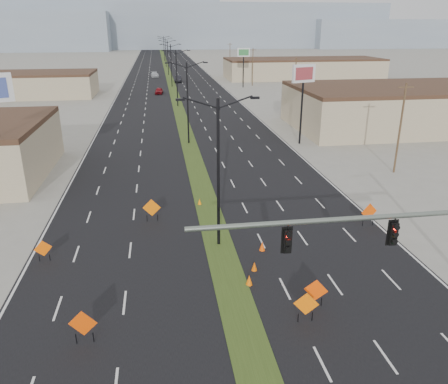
{
  "coord_description": "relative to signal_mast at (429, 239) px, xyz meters",
  "views": [
    {
      "loc": [
        -3.61,
        -14.6,
        14.1
      ],
      "look_at": [
        0.62,
        13.65,
        3.2
      ],
      "focal_mm": 35.0,
      "sensor_mm": 36.0,
      "label": 1
    }
  ],
  "objects": [
    {
      "name": "construction_sign_1",
      "position": [
        -16.2,
        1.0,
        -3.73
      ],
      "size": [
        1.35,
        0.18,
        1.8
      ],
      "rotation": [
        0.0,
        0.0,
        -0.11
      ],
      "color": "#E04304",
      "rests_on": "ground"
    },
    {
      "name": "mesa_center",
      "position": [
        31.44,
        298.0,
        9.21
      ],
      "size": [
        220.0,
        50.0,
        28.0
      ],
      "primitive_type": "cube",
      "color": "#8492A4",
      "rests_on": "ground"
    },
    {
      "name": "building_se_far",
      "position": [
        29.44,
        108.0,
        -2.29
      ],
      "size": [
        44.0,
        16.0,
        5.0
      ],
      "primitive_type": "cube",
      "color": "tan",
      "rests_on": "ground"
    },
    {
      "name": "utility_pole_0",
      "position": [
        11.44,
        23.0,
        -0.12
      ],
      "size": [
        1.6,
        0.2,
        9.0
      ],
      "color": "#4C3823",
      "rests_on": "ground"
    },
    {
      "name": "pole_sign_east_near",
      "position": [
        5.44,
        35.73,
        3.2
      ],
      "size": [
        3.13,
        1.36,
        9.77
      ],
      "rotation": [
        0.0,
        0.0,
        0.33
      ],
      "color": "black",
      "rests_on": "ground"
    },
    {
      "name": "streetlight_3",
      "position": [
        -8.56,
        94.0,
        0.63
      ],
      "size": [
        5.15,
        0.24,
        10.02
      ],
      "color": "black",
      "rests_on": "ground"
    },
    {
      "name": "utility_pole_1",
      "position": [
        11.44,
        58.0,
        -0.12
      ],
      "size": [
        1.6,
        0.2,
        9.0
      ],
      "color": "#4C3823",
      "rests_on": "ground"
    },
    {
      "name": "construction_sign_0",
      "position": [
        -19.89,
        9.37,
        -3.94
      ],
      "size": [
        1.05,
        0.39,
        1.46
      ],
      "rotation": [
        0.0,
        0.0,
        0.33
      ],
      "color": "#FF5E05",
      "rests_on": "ground"
    },
    {
      "name": "median_strip",
      "position": [
        -8.56,
        98.0,
        -4.79
      ],
      "size": [
        2.0,
        400.0,
        0.04
      ],
      "primitive_type": "cube",
      "color": "#2F3F16",
      "rests_on": "ground"
    },
    {
      "name": "road_surface",
      "position": [
        -8.56,
        98.0,
        -4.79
      ],
      "size": [
        25.0,
        400.0,
        0.02
      ],
      "primitive_type": "cube",
      "color": "black",
      "rests_on": "ground"
    },
    {
      "name": "cone_2",
      "position": [
        -5.8,
        8.67,
        -4.46
      ],
      "size": [
        0.45,
        0.45,
        0.66
      ],
      "primitive_type": "cone",
      "rotation": [
        0.0,
        0.0,
        -0.14
      ],
      "color": "#FC4F05",
      "rests_on": "ground"
    },
    {
      "name": "construction_sign_4",
      "position": [
        -4.44,
        2.13,
        -3.81
      ],
      "size": [
        1.19,
        0.48,
        1.67
      ],
      "rotation": [
        0.0,
        0.0,
        -0.36
      ],
      "color": "#FE4905",
      "rests_on": "ground"
    },
    {
      "name": "streetlight_0",
      "position": [
        -8.56,
        10.0,
        0.63
      ],
      "size": [
        5.15,
        0.24,
        10.02
      ],
      "color": "black",
      "rests_on": "ground"
    },
    {
      "name": "ground",
      "position": [
        -8.56,
        -2.0,
        -4.79
      ],
      "size": [
        600.0,
        600.0,
        0.0
      ],
      "primitive_type": "plane",
      "color": "gray",
      "rests_on": "ground"
    },
    {
      "name": "streetlight_1",
      "position": [
        -8.56,
        38.0,
        0.63
      ],
      "size": [
        5.15,
        0.24,
        10.02
      ],
      "color": "black",
      "rests_on": "ground"
    },
    {
      "name": "cone_1",
      "position": [
        -7.5,
        4.71,
        -4.47
      ],
      "size": [
        0.4,
        0.4,
        0.65
      ],
      "primitive_type": "cone",
      "rotation": [
        0.0,
        0.0,
        0.03
      ],
      "color": "#FF6805",
      "rests_on": "ground"
    },
    {
      "name": "construction_sign_5",
      "position": [
        2.94,
        11.27,
        -3.71
      ],
      "size": [
        1.35,
        0.34,
        1.83
      ],
      "rotation": [
        0.0,
        0.0,
        0.22
      ],
      "color": "#E14404",
      "rests_on": "ground"
    },
    {
      "name": "streetlight_6",
      "position": [
        -8.56,
        178.0,
        0.63
      ],
      "size": [
        5.15,
        0.24,
        10.02
      ],
      "color": "black",
      "rests_on": "ground"
    },
    {
      "name": "car_far",
      "position": [
        -12.75,
        116.2,
        -4.05
      ],
      "size": [
        2.48,
        5.24,
        1.48
      ],
      "primitive_type": "imported",
      "rotation": [
        0.0,
        0.0,
        0.08
      ],
      "color": "#B5BAC0",
      "rests_on": "ground"
    },
    {
      "name": "streetlight_4",
      "position": [
        -8.56,
        122.0,
        0.63
      ],
      "size": [
        5.15,
        0.24,
        10.02
      ],
      "color": "black",
      "rests_on": "ground"
    },
    {
      "name": "building_se_near",
      "position": [
        25.44,
        43.0,
        -2.04
      ],
      "size": [
        36.0,
        18.0,
        5.5
      ],
      "primitive_type": "cube",
      "color": "tan",
      "rests_on": "ground"
    },
    {
      "name": "mesa_backdrop",
      "position": [
        -38.56,
        318.0,
        11.21
      ],
      "size": [
        140.0,
        50.0,
        32.0
      ],
      "primitive_type": "cube",
      "color": "#8492A4",
      "rests_on": "ground"
    },
    {
      "name": "streetlight_5",
      "position": [
        -8.56,
        150.0,
        0.63
      ],
      "size": [
        5.15,
        0.24,
        10.02
      ],
      "color": "black",
      "rests_on": "ground"
    },
    {
      "name": "pole_sign_east_far",
      "position": [
        8.6,
        90.43,
        2.67
      ],
      "size": [
        3.01,
        0.58,
        9.17
      ],
      "rotation": [
        0.0,
        0.0,
        -0.07
      ],
      "color": "black",
      "rests_on": "ground"
    },
    {
      "name": "cone_0",
      "position": [
        -6.86,
        6.24,
        -4.49
      ],
      "size": [
        0.42,
        0.42,
        0.6
      ],
      "primitive_type": "cone",
      "rotation": [
        0.0,
        0.0,
        0.18
      ],
      "color": "#E15804",
      "rests_on": "ground"
    },
    {
      "name": "streetlight_2",
      "position": [
        -8.56,
        66.0,
        0.63
      ],
      "size": [
        5.15,
        0.24,
        10.02
      ],
      "color": "black",
      "rests_on": "ground"
    },
    {
      "name": "mesa_east",
      "position": [
        171.44,
        288.0,
        4.21
      ],
      "size": [
        160.0,
        50.0,
        18.0
      ],
      "primitive_type": "cube",
      "color": "#8492A4",
      "rests_on": "ground"
    },
    {
      "name": "signal_mast",
      "position": [
        0.0,
        0.0,
        0.0
      ],
      "size": [
        16.3,
        0.6,
        8.0
      ],
      "color": "slate",
      "rests_on": "ground"
    },
    {
      "name": "construction_sign_2",
      "position": [
        -13.09,
        14.47,
        -3.71
      ],
      "size": [
        1.37,
        0.19,
        1.84
      ],
      "rotation": [
        0.0,
        0.0,
        -0.11
      ],
      "color": "orange",
      "rests_on": "ground"
    },
    {
      "name": "car_left",
      "position": [
        -11.87,
        82.29,
        -4.12
      ],
      "size": [
        2.0,
        4.07,
        1.33
      ],
      "primitive_type": "imported",
      "rotation": [
        0.0,
        0.0,
        -0.11
      ],
      "color": "maroon",
      "rests_on": "ground"
    },
    {
      "name": "building_sw_far",
      "position": [
        -40.56,
        83.0,
        -2.54
      ],
      "size": [
        30.0,
        14.0,
        4.5
      ],
      "primitive_type": "cube",
      "color": "tan",
      "rests_on": "ground"
    },
    {
      "name": "utility_pole_3",
      "position": [
        11.44,
        128.0,
        -0.12
      ],
      "size": [
        1.6,
        0.2,
        9.0
      ],
      "color": "#4C3823",
      "rests_on": "ground"
    },
    {
      "name": "car_mid",
      "position": [
        -6.56,
        103.44,
        -3.99
      ],
      "size": [
        2.1,
        5.01,
        1.61
      ],
      "primitive_type": "imported",
      "rotation": [
        0.0,
        0.0,
        -0.08
      ],
      "color": "black",
      "rests_on": "ground"
    },
    {
      "name": "cone_3",
      "position": [
        -9.17,
        17.25,
        -4.52
      ],
      "size": [
        0.34,
        0.34,
        0.55
      ],
      "primitive_type": "cone",
      "rotation": [
        0.0,
        0.0,
        0.02
      ],
      "color": "orange",
      "rests_on": "ground"
    },
    {
      "name": "utility_pole_2",
      "position": [
        11.44,
        93.0,
        -0.12
      ],
      "size": [
        1.6,
        0.2,
        9.0
      ],
      "color": "#4C3823",
      "rests_on": "ground"
    },
    {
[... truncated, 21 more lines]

